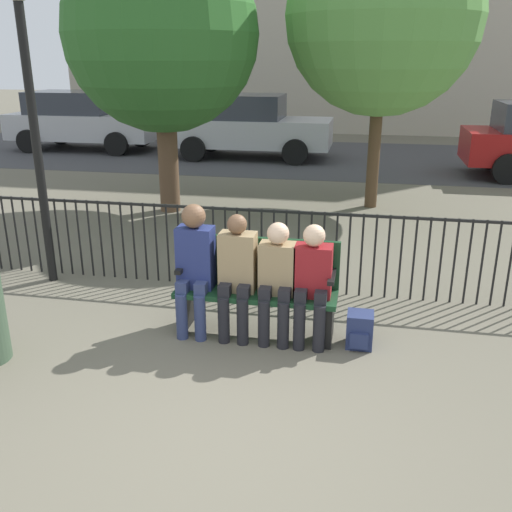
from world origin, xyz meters
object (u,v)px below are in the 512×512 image
(seated_person_2, at_px, (277,276))
(tree_0, at_px, (383,16))
(park_bench, at_px, (258,284))
(parked_car_2, at_px, (247,125))
(parked_car_1, at_px, (82,120))
(backpack, at_px, (360,330))
(lamp_post, at_px, (29,86))
(seated_person_0, at_px, (195,262))
(seated_person_1, at_px, (237,271))
(seated_person_3, at_px, (312,278))
(tree_1, at_px, (162,34))

(seated_person_2, bearing_deg, tree_0, 80.88)
(park_bench, distance_m, parked_car_2, 10.12)
(parked_car_1, bearing_deg, park_bench, -55.57)
(seated_person_2, distance_m, backpack, 0.91)
(backpack, bearing_deg, lamp_post, 165.09)
(tree_0, bearing_deg, seated_person_0, -107.20)
(seated_person_1, bearing_deg, parked_car_1, 123.45)
(seated_person_2, relative_size, seated_person_3, 1.00)
(seated_person_2, bearing_deg, seated_person_0, 179.46)
(seated_person_0, relative_size, seated_person_2, 1.12)
(seated_person_0, distance_m, tree_0, 6.07)
(park_bench, relative_size, parked_car_2, 0.36)
(tree_0, relative_size, lamp_post, 1.42)
(seated_person_0, height_order, tree_1, tree_1)
(seated_person_3, height_order, parked_car_1, parked_car_1)
(seated_person_2, distance_m, parked_car_1, 12.75)
(seated_person_1, relative_size, parked_car_1, 0.28)
(park_bench, relative_size, lamp_post, 0.46)
(seated_person_1, bearing_deg, parked_car_2, 101.41)
(seated_person_1, xyz_separation_m, tree_1, (-2.19, 4.37, 2.21))
(seated_person_1, xyz_separation_m, seated_person_3, (0.71, -0.00, -0.02))
(seated_person_3, bearing_deg, parked_car_1, 126.06)
(backpack, relative_size, tree_0, 0.07)
(lamp_post, xyz_separation_m, parked_car_1, (-4.41, 9.49, -1.40))
(tree_0, xyz_separation_m, lamp_post, (-3.73, -4.35, -0.91))
(backpack, bearing_deg, seated_person_1, 179.59)
(park_bench, xyz_separation_m, tree_0, (1.06, 5.18, 2.67))
(seated_person_0, height_order, seated_person_2, seated_person_0)
(seated_person_2, xyz_separation_m, tree_1, (-2.57, 4.37, 2.24))
(lamp_post, height_order, parked_car_2, lamp_post)
(park_bench, bearing_deg, seated_person_2, -32.24)
(seated_person_2, xyz_separation_m, seated_person_3, (0.33, -0.00, -0.00))
(tree_0, bearing_deg, parked_car_1, 147.72)
(seated_person_0, relative_size, seated_person_1, 1.06)
(seated_person_1, xyz_separation_m, parked_car_2, (-2.02, 10.00, 0.18))
(tree_0, relative_size, parked_car_2, 1.13)
(seated_person_1, relative_size, backpack, 3.64)
(seated_person_3, bearing_deg, seated_person_1, 179.71)
(park_bench, height_order, tree_0, tree_0)
(park_bench, relative_size, backpack, 4.67)
(tree_0, distance_m, parked_car_2, 6.16)
(parked_car_1, bearing_deg, tree_0, -32.28)
(seated_person_1, relative_size, seated_person_2, 1.05)
(seated_person_2, height_order, tree_0, tree_0)
(tree_0, xyz_separation_m, tree_1, (-3.43, -0.94, -0.28))
(seated_person_2, distance_m, lamp_post, 3.44)
(lamp_post, bearing_deg, backpack, -14.91)
(park_bench, distance_m, parked_car_1, 12.53)
(park_bench, xyz_separation_m, parked_car_2, (-2.19, 9.87, 0.36))
(seated_person_2, bearing_deg, park_bench, 147.76)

